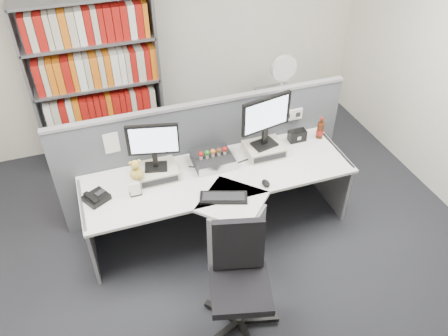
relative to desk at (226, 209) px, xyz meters
name	(u,v)px	position (x,y,z in m)	size (l,w,h in m)	color
ground	(247,287)	(0.00, -0.60, -0.46)	(5.50, 5.50, 0.00)	#28292F
room_shell	(256,125)	(0.00, -0.60, 1.33)	(5.04, 5.54, 2.72)	white
partition	(206,154)	(0.00, 0.65, 0.19)	(3.00, 0.08, 1.27)	#51565C
desk	(226,209)	(0.00, 0.00, 0.00)	(2.60, 1.20, 0.72)	silver
monitor_riser_left	(157,172)	(-0.56, 0.38, 0.31)	(0.38, 0.31, 0.10)	beige
monitor_riser_right	(264,149)	(0.54, 0.38, 0.31)	(0.38, 0.31, 0.10)	beige
monitor_left	(153,143)	(-0.56, 0.38, 0.65)	(0.46, 0.19, 0.48)	black
monitor_right	(266,118)	(0.54, 0.38, 0.69)	(0.53, 0.22, 0.54)	black
desktop_pc	(213,160)	(0.00, 0.39, 0.31)	(0.38, 0.34, 0.10)	black
figurines	(213,152)	(0.00, 0.37, 0.42)	(0.29, 0.05, 0.09)	beige
keyboard	(224,197)	(-0.07, -0.12, 0.28)	(0.45, 0.29, 0.03)	black
mouse	(266,183)	(0.37, -0.07, 0.28)	(0.07, 0.11, 0.04)	black
desk_phone	(96,198)	(-1.15, 0.23, 0.30)	(0.26, 0.25, 0.09)	black
desk_calendar	(135,190)	(-0.80, 0.19, 0.32)	(0.10, 0.08, 0.13)	black
plush_toy	(136,171)	(-0.76, 0.28, 0.45)	(0.12, 0.12, 0.21)	gold
speaker	(297,136)	(0.95, 0.47, 0.32)	(0.18, 0.10, 0.12)	black
cola_bottle	(320,130)	(1.20, 0.45, 0.36)	(0.08, 0.08, 0.25)	#3F190A
shelving_unit	(97,87)	(-0.90, 1.85, 0.52)	(1.41, 0.40, 2.00)	gray
filing_cabinet	(279,120)	(1.20, 1.40, -0.11)	(0.45, 0.61, 0.70)	gray
desk_fan	(283,71)	(1.20, 1.40, 0.58)	(0.32, 0.19, 0.54)	white
office_chair	(240,277)	(-0.18, -0.85, 0.08)	(0.66, 0.66, 1.00)	silver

